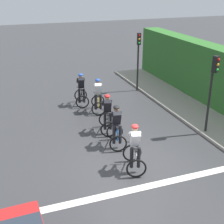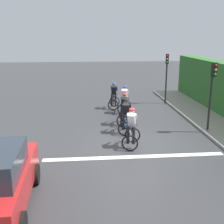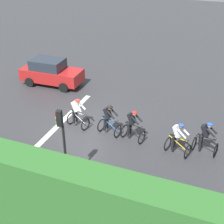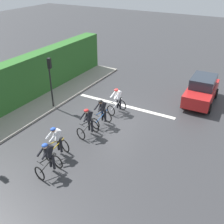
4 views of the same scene
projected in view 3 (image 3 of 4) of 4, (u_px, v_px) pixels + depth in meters
The scene contains 12 objects.
ground_plane at pixel (85, 128), 16.59m from camera, with size 80.00×80.00×0.00m, color #333335.
sidewalk_kerb at pixel (74, 204), 11.79m from camera, with size 2.80×18.50×0.12m, color gray.
stone_wall_low at pixel (62, 219), 10.98m from camera, with size 0.44×18.50×0.45m, color gray.
hedge_wall at pixel (54, 199), 10.11m from camera, with size 1.10×18.50×2.98m, color #2D6628.
road_marking_stop_line at pixel (61, 122), 17.04m from camera, with size 7.00×0.30×0.01m, color silver.
cyclist_lead at pixel (205, 138), 14.31m from camera, with size 0.86×1.18×1.66m.
cyclist_second at pixel (178, 139), 14.26m from camera, with size 0.96×1.23×1.66m.
cyclist_mid at pixel (133, 126), 15.24m from camera, with size 0.92×1.21×1.66m.
cyclist_fourth at pixel (109, 120), 15.71m from camera, with size 0.91×1.21×1.66m.
cyclist_trailing at pixel (77, 113), 16.31m from camera, with size 0.94×1.22×1.66m.
car_red at pixel (51, 72), 21.02m from camera, with size 1.99×4.15×1.76m.
traffic_light_near_crossing at pixel (62, 136), 11.93m from camera, with size 0.24×0.31×3.34m.
Camera 3 is at (12.52, 6.45, 8.93)m, focal length 50.01 mm.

